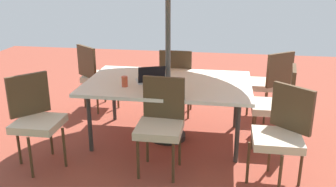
{
  "coord_description": "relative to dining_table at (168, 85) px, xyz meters",
  "views": [
    {
      "loc": [
        -0.67,
        4.24,
        2.06
      ],
      "look_at": [
        0.0,
        0.0,
        0.59
      ],
      "focal_mm": 40.14,
      "sensor_mm": 36.0,
      "label": 1
    }
  ],
  "objects": [
    {
      "name": "chair_north",
      "position": [
        -0.04,
        0.75,
        -0.14
      ],
      "size": [
        0.46,
        0.47,
        0.98
      ],
      "rotation": [
        0.0,
        0.0,
        3.09
      ],
      "color": "beige",
      "rests_on": "ground_plane"
    },
    {
      "name": "chair_west",
      "position": [
        -1.29,
        -0.0,
        -0.14
      ],
      "size": [
        0.49,
        0.48,
        0.98
      ],
      "rotation": [
        0.0,
        0.0,
        1.43
      ],
      "color": "beige",
      "rests_on": "ground_plane"
    },
    {
      "name": "laptop",
      "position": [
        0.2,
        0.05,
        0.09
      ],
      "size": [
        0.39,
        0.35,
        0.21
      ],
      "rotation": [
        0.0,
        0.0,
        0.39
      ],
      "color": "#B7B7BC",
      "rests_on": "dining_table"
    },
    {
      "name": "chair_southeast",
      "position": [
        1.21,
        -0.85,
        -0.14
      ],
      "size": [
        0.58,
        0.58,
        0.98
      ],
      "rotation": [
        0.0,
        0.0,
        5.61
      ],
      "color": "beige",
      "rests_on": "ground_plane"
    },
    {
      "name": "chair_northeast",
      "position": [
        1.28,
        0.84,
        -0.14
      ],
      "size": [
        0.59,
        0.59,
        0.98
      ],
      "rotation": [
        0.0,
        0.0,
        3.98
      ],
      "color": "beige",
      "rests_on": "ground_plane"
    },
    {
      "name": "chair_northwest",
      "position": [
        -1.23,
        0.83,
        -0.14
      ],
      "size": [
        0.58,
        0.59,
        0.98
      ],
      "rotation": [
        0.0,
        0.0,
        2.44
      ],
      "color": "beige",
      "rests_on": "ground_plane"
    },
    {
      "name": "cup",
      "position": [
        0.46,
        0.26,
        0.1
      ],
      "size": [
        0.07,
        0.07,
        0.12
      ],
      "primitive_type": "cylinder",
      "color": "#CC4C33",
      "rests_on": "dining_table"
    },
    {
      "name": "chair_south",
      "position": [
        -0.0,
        -0.79,
        -0.14
      ],
      "size": [
        0.46,
        0.46,
        0.98
      ],
      "rotation": [
        0.0,
        0.0,
        0.0
      ],
      "color": "beige",
      "rests_on": "ground_plane"
    },
    {
      "name": "ground_plane",
      "position": [
        0.0,
        0.0,
        -0.71
      ],
      "size": [
        10.0,
        10.0,
        0.02
      ],
      "primitive_type": "cube",
      "color": "brown"
    },
    {
      "name": "dining_table",
      "position": [
        0.0,
        0.0,
        0.0
      ],
      "size": [
        1.97,
        1.25,
        0.74
      ],
      "color": "silver",
      "rests_on": "ground_plane"
    },
    {
      "name": "chair_southwest",
      "position": [
        -1.3,
        -0.85,
        -0.14
      ],
      "size": [
        0.58,
        0.58,
        0.98
      ],
      "rotation": [
        0.0,
        0.0,
        0.65
      ],
      "color": "beige",
      "rests_on": "ground_plane"
    }
  ]
}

